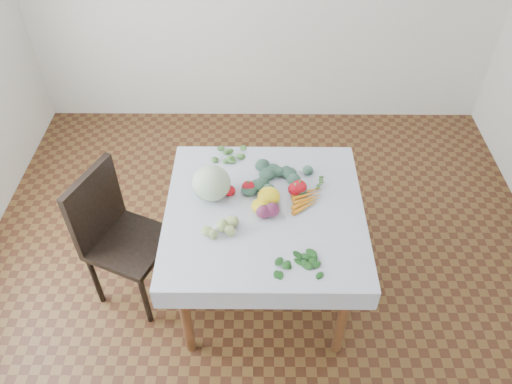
% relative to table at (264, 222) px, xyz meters
% --- Properties ---
extents(ground, '(4.00, 4.00, 0.00)m').
position_rel_table_xyz_m(ground, '(0.00, 0.00, -0.65)').
color(ground, brown).
extents(table, '(1.00, 1.00, 0.75)m').
position_rel_table_xyz_m(table, '(0.00, 0.00, 0.00)').
color(table, brown).
rests_on(table, ground).
extents(tablecloth, '(1.12, 1.12, 0.01)m').
position_rel_table_xyz_m(tablecloth, '(0.00, 0.00, 0.10)').
color(tablecloth, silver).
rests_on(tablecloth, table).
extents(chair, '(0.56, 0.56, 0.95)m').
position_rel_table_xyz_m(chair, '(-0.90, 0.02, -0.11)').
color(chair, black).
rests_on(chair, ground).
extents(cabbage, '(0.26, 0.26, 0.20)m').
position_rel_table_xyz_m(cabbage, '(-0.30, 0.11, 0.20)').
color(cabbage, beige).
rests_on(cabbage, tablecloth).
extents(tomato_a, '(0.09, 0.09, 0.06)m').
position_rel_table_xyz_m(tomato_a, '(-0.21, 0.12, 0.13)').
color(tomato_a, red).
rests_on(tomato_a, tablecloth).
extents(tomato_b, '(0.11, 0.11, 0.08)m').
position_rel_table_xyz_m(tomato_b, '(0.20, 0.15, 0.14)').
color(tomato_b, red).
rests_on(tomato_b, tablecloth).
extents(tomato_c, '(0.10, 0.10, 0.07)m').
position_rel_table_xyz_m(tomato_c, '(0.17, 0.13, 0.14)').
color(tomato_c, red).
rests_on(tomato_c, tablecloth).
extents(tomato_d, '(0.10, 0.10, 0.07)m').
position_rel_table_xyz_m(tomato_d, '(-0.09, 0.15, 0.14)').
color(tomato_d, red).
rests_on(tomato_d, tablecloth).
extents(heirloom_back, '(0.14, 0.14, 0.09)m').
position_rel_table_xyz_m(heirloom_back, '(0.02, 0.06, 0.15)').
color(heirloom_back, yellow).
rests_on(heirloom_back, tablecloth).
extents(heirloom_front, '(0.13, 0.13, 0.08)m').
position_rel_table_xyz_m(heirloom_front, '(-0.02, -0.01, 0.14)').
color(heirloom_front, yellow).
rests_on(heirloom_front, tablecloth).
extents(onion_a, '(0.10, 0.10, 0.08)m').
position_rel_table_xyz_m(onion_a, '(0.04, -0.04, 0.14)').
color(onion_a, '#5B1A3F').
rests_on(onion_a, tablecloth).
extents(onion_b, '(0.11, 0.11, 0.07)m').
position_rel_table_xyz_m(onion_b, '(-0.01, -0.05, 0.14)').
color(onion_b, '#5B1A3F').
rests_on(onion_b, tablecloth).
extents(tomatillo_cluster, '(0.15, 0.15, 0.05)m').
position_rel_table_xyz_m(tomatillo_cluster, '(-0.25, -0.17, 0.13)').
color(tomatillo_cluster, '#99B467').
rests_on(tomatillo_cluster, tablecloth).
extents(carrot_bunch, '(0.19, 0.23, 0.03)m').
position_rel_table_xyz_m(carrot_bunch, '(0.25, 0.07, 0.12)').
color(carrot_bunch, orange).
rests_on(carrot_bunch, tablecloth).
extents(kale_bunch, '(0.40, 0.30, 0.05)m').
position_rel_table_xyz_m(kale_bunch, '(0.09, 0.22, 0.13)').
color(kale_bunch, '#3A5F4D').
rests_on(kale_bunch, tablecloth).
extents(basil_bunch, '(0.27, 0.18, 0.01)m').
position_rel_table_xyz_m(basil_bunch, '(0.17, -0.38, 0.11)').
color(basil_bunch, '#1D5A1C').
rests_on(basil_bunch, tablecloth).
extents(dill_bunch, '(0.18, 0.18, 0.02)m').
position_rel_table_xyz_m(dill_bunch, '(-0.22, 0.48, 0.11)').
color(dill_bunch, '#4A863D').
rests_on(dill_bunch, tablecloth).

